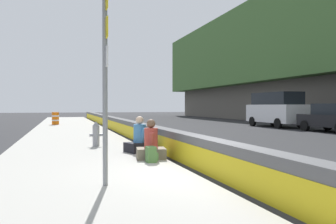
% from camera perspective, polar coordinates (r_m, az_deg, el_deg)
% --- Properties ---
extents(ground_plane, '(160.00, 160.00, 0.00)m').
position_cam_1_polar(ground_plane, '(7.78, 7.54, -10.64)').
color(ground_plane, '#2B2B2D').
rests_on(ground_plane, ground).
extents(sidewalk_strip, '(80.00, 4.40, 0.14)m').
position_cam_1_polar(sidewalk_strip, '(7.13, -12.69, -11.16)').
color(sidewalk_strip, '#A8A59E').
rests_on(sidewalk_strip, ground_plane).
extents(jersey_barrier, '(76.00, 0.45, 0.85)m').
position_cam_1_polar(jersey_barrier, '(7.71, 7.52, -7.55)').
color(jersey_barrier, '#545456').
rests_on(jersey_barrier, ground_plane).
extents(route_sign_post, '(0.44, 0.09, 3.60)m').
position_cam_1_polar(route_sign_post, '(6.47, -10.03, 6.89)').
color(route_sign_post, gray).
rests_on(route_sign_post, sidewalk_strip).
extents(fire_hydrant, '(0.26, 0.46, 0.88)m').
position_cam_1_polar(fire_hydrant, '(12.81, -11.48, -3.41)').
color(fire_hydrant, gray).
rests_on(fire_hydrant, sidewalk_strip).
extents(seated_person_foreground, '(0.76, 0.85, 1.07)m').
position_cam_1_polar(seated_person_foreground, '(9.63, -2.75, -5.53)').
color(seated_person_foreground, '#706651').
rests_on(seated_person_foreground, sidewalk_strip).
extents(seated_person_middle, '(0.89, 0.96, 1.11)m').
position_cam_1_polar(seated_person_middle, '(11.04, -4.56, -4.64)').
color(seated_person_middle, black).
rests_on(seated_person_middle, sidewalk_strip).
extents(backpack, '(0.32, 0.28, 0.40)m').
position_cam_1_polar(backpack, '(9.05, -2.69, -6.83)').
color(backpack, '#4C7A3D').
rests_on(backpack, sidewalk_strip).
extents(construction_barrel, '(0.54, 0.54, 0.95)m').
position_cam_1_polar(construction_barrel, '(28.30, -17.62, -0.98)').
color(construction_barrel, orange).
rests_on(construction_barrel, sidewalk_strip).
extents(parked_car_third, '(4.52, 1.99, 1.71)m').
position_cam_1_polar(parked_car_third, '(23.13, 25.08, -0.85)').
color(parked_car_third, black).
rests_on(parked_car_third, ground_plane).
extents(parked_car_fourth, '(5.15, 2.21, 2.56)m').
position_cam_1_polar(parked_car_fourth, '(27.46, 16.94, 0.50)').
color(parked_car_fourth, silver).
rests_on(parked_car_fourth, ground_plane).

